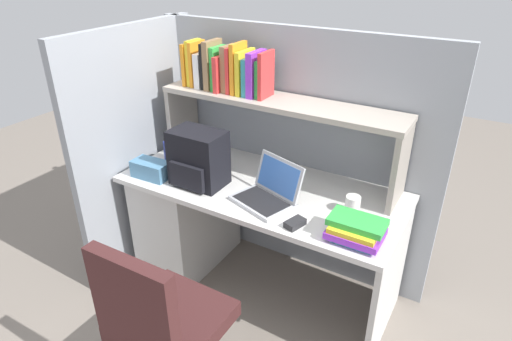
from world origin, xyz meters
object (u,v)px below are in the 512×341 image
object	(u,v)px
paper_cup	(352,205)
snack_canister	(172,152)
office_chair	(166,338)
backpack	(198,159)
computer_mouse	(295,223)
laptop	(269,192)
tissue_box	(151,169)

from	to	relation	value
paper_cup	snack_canister	xyz separation A→B (m)	(-1.17, -0.00, 0.02)
snack_canister	office_chair	size ratio (longest dim) A/B	0.14
backpack	snack_canister	world-z (taller)	backpack
computer_mouse	office_chair	xyz separation A→B (m)	(-0.31, -0.63, -0.35)
paper_cup	office_chair	world-z (taller)	office_chair
backpack	paper_cup	distance (m)	0.87
laptop	backpack	world-z (taller)	backpack
tissue_box	snack_canister	bearing A→B (deg)	95.60
laptop	computer_mouse	bearing A→B (deg)	-31.95
laptop	paper_cup	xyz separation A→B (m)	(0.42, 0.11, -0.00)
computer_mouse	laptop	bearing A→B (deg)	164.95
paper_cup	office_chair	size ratio (longest dim) A/B	0.10
laptop	snack_canister	bearing A→B (deg)	171.62
computer_mouse	paper_cup	world-z (taller)	paper_cup
backpack	computer_mouse	xyz separation A→B (m)	(0.66, -0.11, -0.14)
tissue_box	computer_mouse	bearing A→B (deg)	-4.08
backpack	office_chair	distance (m)	0.95
laptop	computer_mouse	xyz separation A→B (m)	(0.22, -0.14, -0.03)
backpack	snack_canister	size ratio (longest dim) A/B	2.34
laptop	office_chair	bearing A→B (deg)	-96.54
backpack	office_chair	bearing A→B (deg)	-64.78
computer_mouse	tissue_box	xyz separation A→B (m)	(-0.94, 0.03, 0.03)
tissue_box	backpack	bearing A→B (deg)	13.84
paper_cup	backpack	bearing A→B (deg)	-170.55
office_chair	tissue_box	bearing A→B (deg)	-47.01
snack_canister	tissue_box	bearing A→B (deg)	-82.08
backpack	office_chair	size ratio (longest dim) A/B	0.34
paper_cup	tissue_box	bearing A→B (deg)	-168.84
paper_cup	snack_canister	size ratio (longest dim) A/B	0.68
paper_cup	snack_canister	bearing A→B (deg)	-179.84
backpack	snack_canister	xyz separation A→B (m)	(-0.32, 0.14, -0.09)
laptop	tissue_box	distance (m)	0.73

